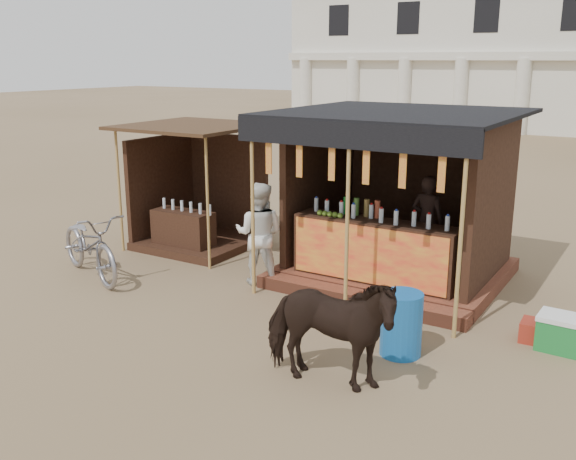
# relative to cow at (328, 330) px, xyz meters

# --- Properties ---
(ground) EXTENTS (120.00, 120.00, 0.00)m
(ground) POSITION_rel_cow_xyz_m (-1.78, 0.46, -0.68)
(ground) COLOR #846B4C
(ground) RESTS_ON ground
(main_stall) EXTENTS (3.60, 3.61, 2.78)m
(main_stall) POSITION_rel_cow_xyz_m (-0.77, 3.82, 0.34)
(main_stall) COLOR brown
(main_stall) RESTS_ON ground
(secondary_stall) EXTENTS (2.40, 2.40, 2.38)m
(secondary_stall) POSITION_rel_cow_xyz_m (-4.95, 3.70, 0.17)
(secondary_stall) COLOR #3B2215
(secondary_stall) RESTS_ON ground
(cow) EXTENTS (1.70, 0.95, 1.36)m
(cow) POSITION_rel_cow_xyz_m (0.00, 0.00, 0.00)
(cow) COLOR black
(cow) RESTS_ON ground
(motorbike) EXTENTS (2.30, 1.48, 1.14)m
(motorbike) POSITION_rel_cow_xyz_m (-5.15, 1.23, -0.11)
(motorbike) COLOR gray
(motorbike) RESTS_ON ground
(bystander) EXTENTS (0.97, 0.86, 1.67)m
(bystander) POSITION_rel_cow_xyz_m (-2.57, 2.46, 0.16)
(bystander) COLOR silver
(bystander) RESTS_ON ground
(blue_barrel) EXTENTS (0.66, 0.66, 0.81)m
(blue_barrel) POSITION_rel_cow_xyz_m (0.39, 1.19, -0.28)
(blue_barrel) COLOR #165DA9
(blue_barrel) RESTS_ON ground
(red_crate) EXTENTS (0.43, 0.38, 0.27)m
(red_crate) POSITION_rel_cow_xyz_m (1.77, 2.46, -0.55)
(red_crate) COLOR maroon
(red_crate) RESTS_ON ground
(cooler) EXTENTS (0.66, 0.46, 0.46)m
(cooler) POSITION_rel_cow_xyz_m (2.11, 2.36, -0.45)
(cooler) COLOR #1B7A31
(cooler) RESTS_ON ground
(background_building) EXTENTS (26.00, 7.45, 8.18)m
(background_building) POSITION_rel_cow_xyz_m (-3.78, 30.41, 3.30)
(background_building) COLOR silver
(background_building) RESTS_ON ground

